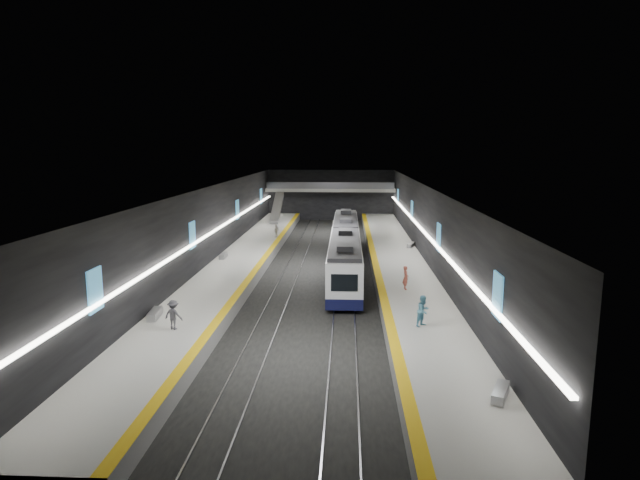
# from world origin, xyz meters

# --- Properties ---
(ground) EXTENTS (70.00, 70.00, 0.00)m
(ground) POSITION_xyz_m (0.00, 0.00, 0.00)
(ground) COLOR black
(ground) RESTS_ON ground
(ceiling) EXTENTS (20.00, 70.00, 0.04)m
(ceiling) POSITION_xyz_m (0.00, 0.00, 8.00)
(ceiling) COLOR beige
(ceiling) RESTS_ON wall_left
(wall_left) EXTENTS (0.04, 70.00, 8.00)m
(wall_left) POSITION_xyz_m (-10.00, 0.00, 4.00)
(wall_left) COLOR black
(wall_left) RESTS_ON ground
(wall_right) EXTENTS (0.04, 70.00, 8.00)m
(wall_right) POSITION_xyz_m (10.00, 0.00, 4.00)
(wall_right) COLOR black
(wall_right) RESTS_ON ground
(wall_back) EXTENTS (20.00, 0.04, 8.00)m
(wall_back) POSITION_xyz_m (0.00, 35.00, 4.00)
(wall_back) COLOR black
(wall_back) RESTS_ON ground
(wall_front) EXTENTS (20.00, 0.04, 8.00)m
(wall_front) POSITION_xyz_m (0.00, -35.00, 4.00)
(wall_front) COLOR black
(wall_front) RESTS_ON ground
(platform_left) EXTENTS (5.00, 70.00, 1.00)m
(platform_left) POSITION_xyz_m (-7.50, 0.00, 0.50)
(platform_left) COLOR slate
(platform_left) RESTS_ON ground
(tile_surface_left) EXTENTS (5.00, 70.00, 0.02)m
(tile_surface_left) POSITION_xyz_m (-7.50, 0.00, 1.01)
(tile_surface_left) COLOR #B6B7B1
(tile_surface_left) RESTS_ON platform_left
(tactile_strip_left) EXTENTS (0.60, 70.00, 0.02)m
(tactile_strip_left) POSITION_xyz_m (-5.30, 0.00, 1.02)
(tactile_strip_left) COLOR #E1AF0B
(tactile_strip_left) RESTS_ON platform_left
(platform_right) EXTENTS (5.00, 70.00, 1.00)m
(platform_right) POSITION_xyz_m (7.50, 0.00, 0.50)
(platform_right) COLOR slate
(platform_right) RESTS_ON ground
(tile_surface_right) EXTENTS (5.00, 70.00, 0.02)m
(tile_surface_right) POSITION_xyz_m (7.50, 0.00, 1.01)
(tile_surface_right) COLOR #B6B7B1
(tile_surface_right) RESTS_ON platform_right
(tactile_strip_right) EXTENTS (0.60, 70.00, 0.02)m
(tactile_strip_right) POSITION_xyz_m (5.30, 0.00, 1.02)
(tactile_strip_right) COLOR #E1AF0B
(tactile_strip_right) RESTS_ON platform_right
(rails) EXTENTS (6.52, 70.00, 0.12)m
(rails) POSITION_xyz_m (-0.00, 0.00, 0.06)
(rails) COLOR gray
(rails) RESTS_ON ground
(train) EXTENTS (2.69, 30.05, 3.60)m
(train) POSITION_xyz_m (2.50, 0.47, 2.20)
(train) COLOR black
(train) RESTS_ON ground
(ad_posters) EXTENTS (19.94, 53.50, 2.20)m
(ad_posters) POSITION_xyz_m (-0.00, 1.00, 4.50)
(ad_posters) COLOR #3E8CBB
(ad_posters) RESTS_ON wall_left
(cove_light_left) EXTENTS (0.25, 68.60, 0.12)m
(cove_light_left) POSITION_xyz_m (-9.80, 0.00, 3.80)
(cove_light_left) COLOR white
(cove_light_left) RESTS_ON wall_left
(cove_light_right) EXTENTS (0.25, 68.60, 0.12)m
(cove_light_right) POSITION_xyz_m (9.80, 0.00, 3.80)
(cove_light_right) COLOR white
(cove_light_right) RESTS_ON wall_right
(mezzanine_bridge) EXTENTS (20.00, 3.00, 1.50)m
(mezzanine_bridge) POSITION_xyz_m (0.00, 32.93, 5.04)
(mezzanine_bridge) COLOR gray
(mezzanine_bridge) RESTS_ON wall_left
(escalator) EXTENTS (1.20, 7.50, 3.92)m
(escalator) POSITION_xyz_m (-7.50, 26.00, 2.90)
(escalator) COLOR #99999E
(escalator) RESTS_ON platform_left
(bench_left_near) EXTENTS (0.74, 2.00, 0.48)m
(bench_left_near) POSITION_xyz_m (-9.34, -18.69, 1.24)
(bench_left_near) COLOR #99999E
(bench_left_near) RESTS_ON platform_left
(bench_left_far) EXTENTS (0.51, 1.80, 0.44)m
(bench_left_far) POSITION_xyz_m (-9.25, -0.37, 1.22)
(bench_left_far) COLOR #99999E
(bench_left_far) RESTS_ON platform_left
(bench_right_near) EXTENTS (1.22, 1.91, 0.45)m
(bench_right_near) POSITION_xyz_m (9.25, -28.60, 1.23)
(bench_right_near) COLOR #99999E
(bench_right_near) RESTS_ON platform_right
(bench_right_far) EXTENTS (1.07, 1.84, 0.44)m
(bench_right_far) POSITION_xyz_m (9.50, 6.46, 1.22)
(bench_right_far) COLOR #99999E
(bench_right_far) RESTS_ON platform_right
(passenger_right_a) EXTENTS (0.52, 0.71, 1.79)m
(passenger_right_a) POSITION_xyz_m (7.06, -11.10, 1.89)
(passenger_right_a) COLOR #AB4E40
(passenger_right_a) RESTS_ON platform_right
(passenger_right_b) EXTENTS (1.15, 1.15, 1.88)m
(passenger_right_b) POSITION_xyz_m (7.22, -19.45, 1.94)
(passenger_right_b) COLOR #5295B3
(passenger_right_b) RESTS_ON platform_right
(passenger_left_a) EXTENTS (0.73, 1.01, 1.59)m
(passenger_left_a) POSITION_xyz_m (-5.71, 11.74, 1.79)
(passenger_left_a) COLOR beige
(passenger_left_a) RESTS_ON platform_left
(passenger_left_b) EXTENTS (1.27, 0.94, 1.75)m
(passenger_left_b) POSITION_xyz_m (-7.44, -20.77, 1.88)
(passenger_left_b) COLOR #48474F
(passenger_left_b) RESTS_ON platform_left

